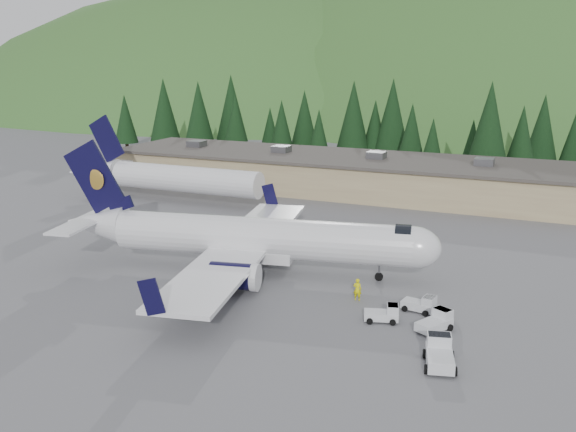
% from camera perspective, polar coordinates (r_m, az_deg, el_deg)
% --- Properties ---
extents(ground, '(600.00, 600.00, 0.00)m').
position_cam_1_polar(ground, '(60.01, -2.29, -5.00)').
color(ground, slate).
extents(airliner, '(35.81, 33.81, 11.92)m').
position_cam_1_polar(airliner, '(59.31, -3.30, -2.02)').
color(airliner, white).
rests_on(airliner, ground).
extents(second_airliner, '(27.50, 11.00, 10.05)m').
position_cam_1_polar(second_airliner, '(89.79, -10.61, 3.44)').
color(second_airliner, white).
rests_on(second_airliner, ground).
extents(baggage_tug_a, '(2.83, 2.12, 1.37)m').
position_cam_1_polar(baggage_tug_a, '(49.71, 8.57, -8.59)').
color(baggage_tug_a, silver).
rests_on(baggage_tug_a, ground).
extents(baggage_tug_b, '(2.76, 1.91, 1.38)m').
position_cam_1_polar(baggage_tug_b, '(51.97, 11.79, -7.70)').
color(baggage_tug_b, silver).
rests_on(baggage_tug_b, ground).
extents(baggage_tug_c, '(2.67, 3.64, 1.78)m').
position_cam_1_polar(baggage_tug_c, '(43.88, 13.32, -11.79)').
color(baggage_tug_c, silver).
rests_on(baggage_tug_c, ground).
extents(terminal_building, '(71.00, 17.00, 6.10)m').
position_cam_1_polar(terminal_building, '(95.38, 4.90, 3.83)').
color(terminal_building, '#9E8762').
rests_on(terminal_building, ground).
extents(baggage_tug_d, '(2.63, 3.15, 1.50)m').
position_cam_1_polar(baggage_tug_d, '(48.91, 13.06, -9.13)').
color(baggage_tug_d, silver).
rests_on(baggage_tug_d, ground).
extents(ramp_worker, '(0.73, 0.52, 1.89)m').
position_cam_1_polar(ramp_worker, '(53.34, 6.19, -6.51)').
color(ramp_worker, '#EFE806').
rests_on(ramp_worker, ground).
extents(tree_line, '(112.08, 17.17, 14.53)m').
position_cam_1_polar(tree_line, '(117.88, 7.63, 8.22)').
color(tree_line, black).
rests_on(tree_line, ground).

